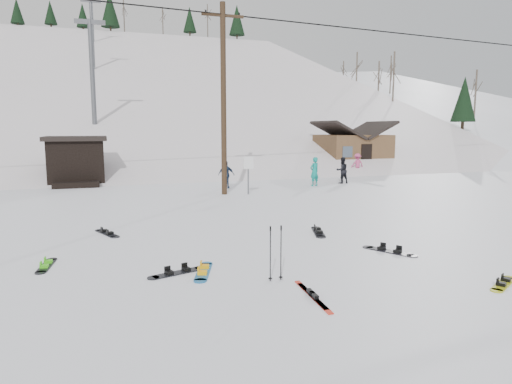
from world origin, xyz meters
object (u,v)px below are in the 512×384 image
object	(u,v)px
utility_pole	(224,97)
hero_snowboard	(203,271)
cabin	(352,150)
hero_skis	(312,295)

from	to	relation	value
utility_pole	hero_snowboard	size ratio (longest dim) A/B	6.26
cabin	utility_pole	bearing A→B (deg)	-142.44
cabin	hero_snowboard	size ratio (longest dim) A/B	3.75
utility_pole	cabin	size ratio (longest dim) A/B	1.67
cabin	hero_skis	xyz separation A→B (m)	(-14.92, -23.84, -1.46)
hero_snowboard	hero_skis	world-z (taller)	hero_snowboard
cabin	hero_snowboard	bearing A→B (deg)	-127.38
utility_pole	hero_skis	bearing A→B (deg)	-97.91
hero_snowboard	utility_pole	bearing A→B (deg)	1.82
utility_pole	cabin	world-z (taller)	utility_pole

